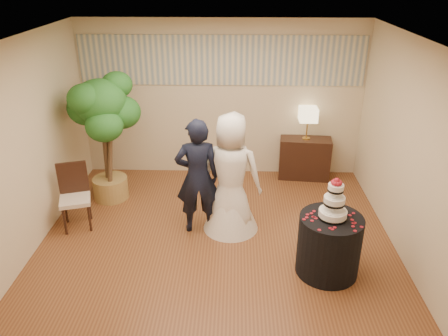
{
  "coord_description": "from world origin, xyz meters",
  "views": [
    {
      "loc": [
        0.25,
        -5.03,
        3.61
      ],
      "look_at": [
        0.1,
        0.4,
        1.05
      ],
      "focal_mm": 35.0,
      "sensor_mm": 36.0,
      "label": 1
    }
  ],
  "objects_px": {
    "table_lamp": "(307,123)",
    "side_chair": "(75,198)",
    "wedding_cake": "(335,198)",
    "ficus_tree": "(105,139)",
    "bride": "(231,174)",
    "groom": "(198,177)",
    "cake_table": "(329,245)",
    "console": "(304,158)"
  },
  "relations": [
    {
      "from": "table_lamp",
      "to": "side_chair",
      "type": "relative_size",
      "value": 0.59
    },
    {
      "from": "wedding_cake",
      "to": "ficus_tree",
      "type": "relative_size",
      "value": 0.25
    },
    {
      "from": "bride",
      "to": "wedding_cake",
      "type": "xyz_separation_m",
      "value": [
        1.25,
        -0.99,
        0.18
      ]
    },
    {
      "from": "groom",
      "to": "ficus_tree",
      "type": "relative_size",
      "value": 0.81
    },
    {
      "from": "bride",
      "to": "side_chair",
      "type": "distance_m",
      "value": 2.33
    },
    {
      "from": "ficus_tree",
      "to": "table_lamp",
      "type": "bearing_deg",
      "value": 14.78
    },
    {
      "from": "cake_table",
      "to": "table_lamp",
      "type": "xyz_separation_m",
      "value": [
        0.08,
        2.75,
        0.65
      ]
    },
    {
      "from": "side_chair",
      "to": "cake_table",
      "type": "bearing_deg",
      "value": -32.59
    },
    {
      "from": "cake_table",
      "to": "wedding_cake",
      "type": "relative_size",
      "value": 1.48
    },
    {
      "from": "wedding_cake",
      "to": "table_lamp",
      "type": "bearing_deg",
      "value": 88.41
    },
    {
      "from": "cake_table",
      "to": "wedding_cake",
      "type": "bearing_deg",
      "value": 0.0
    },
    {
      "from": "table_lamp",
      "to": "ficus_tree",
      "type": "bearing_deg",
      "value": -165.22
    },
    {
      "from": "console",
      "to": "table_lamp",
      "type": "distance_m",
      "value": 0.67
    },
    {
      "from": "ficus_tree",
      "to": "side_chair",
      "type": "relative_size",
      "value": 2.19
    },
    {
      "from": "console",
      "to": "side_chair",
      "type": "xyz_separation_m",
      "value": [
        -3.61,
        -1.79,
        0.11
      ]
    },
    {
      "from": "bride",
      "to": "ficus_tree",
      "type": "relative_size",
      "value": 0.84
    },
    {
      "from": "console",
      "to": "wedding_cake",
      "type": "bearing_deg",
      "value": -86.03
    },
    {
      "from": "bride",
      "to": "table_lamp",
      "type": "height_order",
      "value": "bride"
    },
    {
      "from": "bride",
      "to": "console",
      "type": "relative_size",
      "value": 1.97
    },
    {
      "from": "groom",
      "to": "bride",
      "type": "relative_size",
      "value": 0.97
    },
    {
      "from": "cake_table",
      "to": "ficus_tree",
      "type": "bearing_deg",
      "value": 150.4
    },
    {
      "from": "side_chair",
      "to": "table_lamp",
      "type": "bearing_deg",
      "value": 8.91
    },
    {
      "from": "table_lamp",
      "to": "wedding_cake",
      "type": "bearing_deg",
      "value": -91.59
    },
    {
      "from": "groom",
      "to": "bride",
      "type": "xyz_separation_m",
      "value": [
        0.47,
        0.05,
        0.03
      ]
    },
    {
      "from": "wedding_cake",
      "to": "console",
      "type": "height_order",
      "value": "wedding_cake"
    },
    {
      "from": "wedding_cake",
      "to": "table_lamp",
      "type": "xyz_separation_m",
      "value": [
        0.08,
        2.75,
        -0.02
      ]
    },
    {
      "from": "table_lamp",
      "to": "groom",
      "type": "bearing_deg",
      "value": -134.88
    },
    {
      "from": "console",
      "to": "table_lamp",
      "type": "xyz_separation_m",
      "value": [
        0.0,
        0.0,
        0.67
      ]
    },
    {
      "from": "groom",
      "to": "cake_table",
      "type": "xyz_separation_m",
      "value": [
        1.72,
        -0.94,
        -0.47
      ]
    },
    {
      "from": "console",
      "to": "bride",
      "type": "bearing_deg",
      "value": -121.42
    },
    {
      "from": "groom",
      "to": "console",
      "type": "bearing_deg",
      "value": -141.96
    },
    {
      "from": "table_lamp",
      "to": "ficus_tree",
      "type": "xyz_separation_m",
      "value": [
        -3.35,
        -0.88,
        0.02
      ]
    },
    {
      "from": "cake_table",
      "to": "ficus_tree",
      "type": "distance_m",
      "value": 3.83
    },
    {
      "from": "groom",
      "to": "cake_table",
      "type": "distance_m",
      "value": 2.02
    },
    {
      "from": "table_lamp",
      "to": "ficus_tree",
      "type": "relative_size",
      "value": 0.27
    },
    {
      "from": "table_lamp",
      "to": "ficus_tree",
      "type": "distance_m",
      "value": 3.47
    },
    {
      "from": "console",
      "to": "table_lamp",
      "type": "bearing_deg",
      "value": 0.0
    },
    {
      "from": "groom",
      "to": "cake_table",
      "type": "bearing_deg",
      "value": 144.18
    },
    {
      "from": "table_lamp",
      "to": "cake_table",
      "type": "bearing_deg",
      "value": -91.59
    },
    {
      "from": "groom",
      "to": "console",
      "type": "height_order",
      "value": "groom"
    },
    {
      "from": "groom",
      "to": "ficus_tree",
      "type": "height_order",
      "value": "ficus_tree"
    },
    {
      "from": "cake_table",
      "to": "console",
      "type": "bearing_deg",
      "value": 88.41
    }
  ]
}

